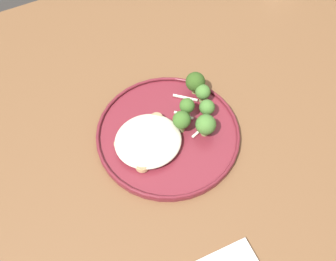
{
  "coord_description": "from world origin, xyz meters",
  "views": [
    {
      "loc": [
        -0.14,
        -0.41,
        1.41
      ],
      "look_at": [
        0.06,
        -0.03,
        0.76
      ],
      "focal_mm": 41.67,
      "sensor_mm": 36.0,
      "label": 1
    }
  ],
  "objects_px": {
    "broccoli_floret_right_tilted": "(187,107)",
    "seared_scallop_half_hidden": "(142,165)",
    "seared_scallop_large_seared": "(163,137)",
    "seared_scallop_tiny_bay": "(135,131)",
    "broccoli_floret_tall_stalk": "(207,108)",
    "seared_scallop_center_golden": "(120,145)",
    "seared_scallop_front_small": "(156,118)",
    "broccoli_floret_small_sprig": "(195,82)",
    "broccoli_floret_near_rim": "(203,92)",
    "broccoli_floret_front_edge": "(182,120)",
    "seared_scallop_right_edge": "(153,145)",
    "broccoli_floret_center_pile": "(206,125)",
    "dinner_plate": "(168,134)",
    "seared_scallop_on_noodles": "(143,139)"
  },
  "relations": [
    {
      "from": "broccoli_floret_right_tilted",
      "to": "seared_scallop_half_hidden",
      "type": "bearing_deg",
      "value": -153.35
    },
    {
      "from": "seared_scallop_large_seared",
      "to": "broccoli_floret_right_tilted",
      "type": "xyz_separation_m",
      "value": [
        0.07,
        0.03,
        0.02
      ]
    },
    {
      "from": "seared_scallop_tiny_bay",
      "to": "broccoli_floret_tall_stalk",
      "type": "relative_size",
      "value": 0.54
    },
    {
      "from": "seared_scallop_center_golden",
      "to": "seared_scallop_front_small",
      "type": "relative_size",
      "value": 0.92
    },
    {
      "from": "seared_scallop_front_small",
      "to": "seared_scallop_tiny_bay",
      "type": "bearing_deg",
      "value": -169.4
    },
    {
      "from": "broccoli_floret_small_sprig",
      "to": "broccoli_floret_near_rim",
      "type": "bearing_deg",
      "value": -85.09
    },
    {
      "from": "seared_scallop_tiny_bay",
      "to": "seared_scallop_center_golden",
      "type": "bearing_deg",
      "value": -160.11
    },
    {
      "from": "broccoli_floret_small_sprig",
      "to": "broccoli_floret_front_edge",
      "type": "bearing_deg",
      "value": -134.62
    },
    {
      "from": "seared_scallop_right_edge",
      "to": "seared_scallop_large_seared",
      "type": "relative_size",
      "value": 0.86
    },
    {
      "from": "seared_scallop_large_seared",
      "to": "broccoli_floret_tall_stalk",
      "type": "xyz_separation_m",
      "value": [
        0.11,
        0.01,
        0.02
      ]
    },
    {
      "from": "seared_scallop_center_golden",
      "to": "broccoli_floret_center_pile",
      "type": "xyz_separation_m",
      "value": [
        0.16,
        -0.05,
        0.02
      ]
    },
    {
      "from": "seared_scallop_tiny_bay",
      "to": "seared_scallop_center_golden",
      "type": "relative_size",
      "value": 1.04
    },
    {
      "from": "seared_scallop_center_golden",
      "to": "broccoli_floret_right_tilted",
      "type": "height_order",
      "value": "broccoli_floret_right_tilted"
    },
    {
      "from": "seared_scallop_half_hidden",
      "to": "broccoli_floret_tall_stalk",
      "type": "xyz_separation_m",
      "value": [
        0.17,
        0.05,
        0.02
      ]
    },
    {
      "from": "broccoli_floret_tall_stalk",
      "to": "seared_scallop_large_seared",
      "type": "bearing_deg",
      "value": -172.95
    },
    {
      "from": "broccoli_floret_tall_stalk",
      "to": "broccoli_floret_near_rim",
      "type": "relative_size",
      "value": 0.97
    },
    {
      "from": "seared_scallop_center_golden",
      "to": "seared_scallop_front_small",
      "type": "xyz_separation_m",
      "value": [
        0.09,
        0.02,
        0.0
      ]
    },
    {
      "from": "dinner_plate",
      "to": "seared_scallop_front_small",
      "type": "relative_size",
      "value": 11.57
    },
    {
      "from": "seared_scallop_on_noodles",
      "to": "seared_scallop_half_hidden",
      "type": "xyz_separation_m",
      "value": [
        -0.03,
        -0.05,
        0.0
      ]
    },
    {
      "from": "broccoli_floret_front_edge",
      "to": "broccoli_floret_near_rim",
      "type": "xyz_separation_m",
      "value": [
        0.08,
        0.05,
        -0.01
      ]
    },
    {
      "from": "seared_scallop_tiny_bay",
      "to": "broccoli_floret_right_tilted",
      "type": "relative_size",
      "value": 0.45
    },
    {
      "from": "seared_scallop_large_seared",
      "to": "broccoli_floret_front_edge",
      "type": "height_order",
      "value": "broccoli_floret_front_edge"
    },
    {
      "from": "dinner_plate",
      "to": "seared_scallop_tiny_bay",
      "type": "xyz_separation_m",
      "value": [
        -0.06,
        0.03,
        0.01
      ]
    },
    {
      "from": "broccoli_floret_tall_stalk",
      "to": "broccoli_floret_small_sprig",
      "type": "relative_size",
      "value": 0.8
    },
    {
      "from": "seared_scallop_right_edge",
      "to": "seared_scallop_tiny_bay",
      "type": "xyz_separation_m",
      "value": [
        -0.02,
        0.05,
        -0.0
      ]
    },
    {
      "from": "broccoli_floret_center_pile",
      "to": "broccoli_floret_tall_stalk",
      "type": "xyz_separation_m",
      "value": [
        0.02,
        0.04,
        -0.0
      ]
    },
    {
      "from": "broccoli_floret_near_rim",
      "to": "broccoli_floret_front_edge",
      "type": "bearing_deg",
      "value": -148.5
    },
    {
      "from": "dinner_plate",
      "to": "seared_scallop_on_noodles",
      "type": "relative_size",
      "value": 10.34
    },
    {
      "from": "seared_scallop_right_edge",
      "to": "seared_scallop_half_hidden",
      "type": "bearing_deg",
      "value": -141.14
    },
    {
      "from": "seared_scallop_large_seared",
      "to": "broccoli_floret_front_edge",
      "type": "bearing_deg",
      "value": 5.57
    },
    {
      "from": "seared_scallop_on_noodles",
      "to": "broccoli_floret_small_sprig",
      "type": "relative_size",
      "value": 0.51
    },
    {
      "from": "broccoli_floret_front_edge",
      "to": "broccoli_floret_small_sprig",
      "type": "xyz_separation_m",
      "value": [
        0.07,
        0.07,
        -0.0
      ]
    },
    {
      "from": "seared_scallop_tiny_bay",
      "to": "seared_scallop_front_small",
      "type": "xyz_separation_m",
      "value": [
        0.05,
        0.01,
        0.0
      ]
    },
    {
      "from": "seared_scallop_on_noodles",
      "to": "seared_scallop_front_small",
      "type": "height_order",
      "value": "seared_scallop_front_small"
    },
    {
      "from": "seared_scallop_on_noodles",
      "to": "broccoli_floret_near_rim",
      "type": "xyz_separation_m",
      "value": [
        0.16,
        0.04,
        0.02
      ]
    },
    {
      "from": "dinner_plate",
      "to": "seared_scallop_half_hidden",
      "type": "bearing_deg",
      "value": -149.17
    },
    {
      "from": "dinner_plate",
      "to": "broccoli_floret_right_tilted",
      "type": "distance_m",
      "value": 0.07
    },
    {
      "from": "seared_scallop_front_small",
      "to": "broccoli_floret_small_sprig",
      "type": "relative_size",
      "value": 0.45
    },
    {
      "from": "broccoli_floret_front_edge",
      "to": "broccoli_floret_center_pile",
      "type": "distance_m",
      "value": 0.05
    },
    {
      "from": "seared_scallop_center_golden",
      "to": "broccoli_floret_center_pile",
      "type": "bearing_deg",
      "value": -16.24
    },
    {
      "from": "seared_scallop_tiny_bay",
      "to": "seared_scallop_right_edge",
      "type": "bearing_deg",
      "value": -69.74
    },
    {
      "from": "dinner_plate",
      "to": "broccoli_floret_near_rim",
      "type": "relative_size",
      "value": 6.34
    },
    {
      "from": "seared_scallop_large_seared",
      "to": "seared_scallop_right_edge",
      "type": "bearing_deg",
      "value": -165.12
    },
    {
      "from": "seared_scallop_right_edge",
      "to": "broccoli_floret_near_rim",
      "type": "bearing_deg",
      "value": 21.67
    },
    {
      "from": "seared_scallop_on_noodles",
      "to": "seared_scallop_tiny_bay",
      "type": "bearing_deg",
      "value": 101.94
    },
    {
      "from": "seared_scallop_large_seared",
      "to": "broccoli_floret_tall_stalk",
      "type": "relative_size",
      "value": 0.6
    },
    {
      "from": "seared_scallop_large_seared",
      "to": "broccoli_floret_tall_stalk",
      "type": "distance_m",
      "value": 0.11
    },
    {
      "from": "seared_scallop_large_seared",
      "to": "broccoli_floret_tall_stalk",
      "type": "bearing_deg",
      "value": 7.05
    },
    {
      "from": "seared_scallop_tiny_bay",
      "to": "broccoli_floret_front_edge",
      "type": "relative_size",
      "value": 0.44
    },
    {
      "from": "broccoli_floret_front_edge",
      "to": "broccoli_floret_right_tilted",
      "type": "xyz_separation_m",
      "value": [
        0.03,
        0.02,
        -0.0
      ]
    }
  ]
}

